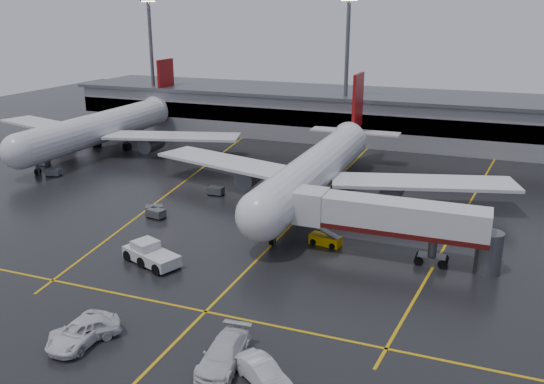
% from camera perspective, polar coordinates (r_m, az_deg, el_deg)
% --- Properties ---
extents(ground, '(220.00, 220.00, 0.00)m').
position_cam_1_polar(ground, '(65.93, 2.25, -3.01)').
color(ground, black).
rests_on(ground, ground).
extents(apron_line_centre, '(0.25, 90.00, 0.02)m').
position_cam_1_polar(apron_line_centre, '(65.93, 2.25, -3.00)').
color(apron_line_centre, gold).
rests_on(apron_line_centre, ground).
extents(apron_line_stop, '(60.00, 0.25, 0.02)m').
position_cam_1_polar(apron_line_stop, '(47.57, -6.64, -11.77)').
color(apron_line_stop, gold).
rests_on(apron_line_stop, ground).
extents(apron_line_left, '(9.99, 69.35, 0.02)m').
position_cam_1_polar(apron_line_left, '(82.52, -8.66, 1.11)').
color(apron_line_left, gold).
rests_on(apron_line_left, ground).
extents(apron_line_right, '(7.57, 69.64, 0.02)m').
position_cam_1_polar(apron_line_right, '(72.25, 18.57, -2.06)').
color(apron_line_right, gold).
rests_on(apron_line_right, ground).
extents(terminal, '(122.00, 19.00, 8.60)m').
position_cam_1_polar(terminal, '(109.79, 10.57, 7.47)').
color(terminal, gray).
rests_on(terminal, ground).
extents(light_mast_left, '(3.00, 1.20, 25.45)m').
position_cam_1_polar(light_mast_left, '(119.85, -11.93, 13.13)').
color(light_mast_left, '#595B60').
rests_on(light_mast_left, ground).
extents(light_mast_mid, '(3.00, 1.20, 25.45)m').
position_cam_1_polar(light_mast_mid, '(103.78, 7.47, 12.70)').
color(light_mast_mid, '#595B60').
rests_on(light_mast_mid, ground).
extents(main_airliner, '(48.80, 45.60, 14.10)m').
position_cam_1_polar(main_airliner, '(73.44, 4.77, 2.58)').
color(main_airliner, silver).
rests_on(main_airliner, ground).
extents(second_airliner, '(48.80, 45.60, 14.10)m').
position_cam_1_polar(second_airliner, '(103.00, -16.27, 6.33)').
color(second_airliner, silver).
rests_on(second_airliner, ground).
extents(jet_bridge, '(19.90, 3.40, 6.05)m').
position_cam_1_polar(jet_bridge, '(56.41, 11.75, -2.78)').
color(jet_bridge, silver).
rests_on(jet_bridge, ground).
extents(pushback_tractor, '(6.66, 4.53, 2.21)m').
position_cam_1_polar(pushback_tractor, '(56.40, -12.04, -6.15)').
color(pushback_tractor, silver).
rests_on(pushback_tractor, ground).
extents(belt_loader, '(3.47, 2.02, 2.08)m').
position_cam_1_polar(belt_loader, '(59.86, 5.36, -4.76)').
color(belt_loader, '#E3AE00').
rests_on(belt_loader, ground).
extents(service_van_a, '(2.71, 5.76, 1.59)m').
position_cam_1_polar(service_van_a, '(45.35, -18.55, -13.10)').
color(service_van_a, white).
rests_on(service_van_a, ground).
extents(service_van_b, '(3.05, 6.34, 1.78)m').
position_cam_1_polar(service_van_b, '(40.75, -4.83, -15.77)').
color(service_van_b, silver).
rests_on(service_van_b, ground).
extents(service_van_c, '(4.95, 4.05, 1.59)m').
position_cam_1_polar(service_van_c, '(39.04, -0.96, -17.55)').
color(service_van_c, silver).
rests_on(service_van_c, ground).
extents(service_van_d, '(4.97, 5.24, 1.76)m').
position_cam_1_polar(service_van_d, '(45.47, -18.20, -12.86)').
color(service_van_d, silver).
rests_on(service_van_d, ground).
extents(baggage_cart_a, '(2.20, 1.63, 1.12)m').
position_cam_1_polar(baggage_cart_a, '(68.21, -11.47, -2.08)').
color(baggage_cart_a, '#595B60').
rests_on(baggage_cart_a, ground).
extents(baggage_cart_b, '(2.39, 2.17, 1.12)m').
position_cam_1_polar(baggage_cart_b, '(69.46, -11.69, -1.73)').
color(baggage_cart_b, '#595B60').
rests_on(baggage_cart_b, ground).
extents(baggage_cart_c, '(2.02, 1.33, 1.12)m').
position_cam_1_polar(baggage_cart_c, '(75.52, -5.63, 0.15)').
color(baggage_cart_c, '#595B60').
rests_on(baggage_cart_c, ground).
extents(baggage_cart_d, '(2.05, 1.38, 1.12)m').
position_cam_1_polar(baggage_cart_d, '(96.39, -21.91, 2.81)').
color(baggage_cart_d, '#595B60').
rests_on(baggage_cart_d, ground).
extents(baggage_cart_e, '(2.23, 1.70, 1.12)m').
position_cam_1_polar(baggage_cart_e, '(89.73, -20.96, 1.88)').
color(baggage_cart_e, '#595B60').
rests_on(baggage_cart_e, ground).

